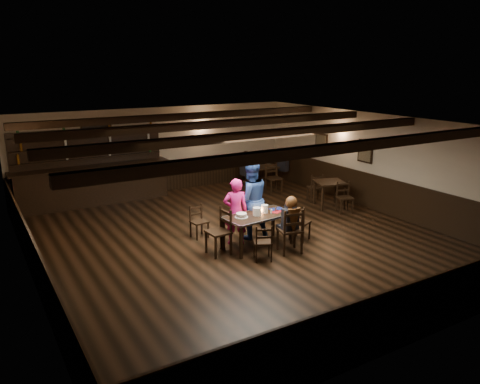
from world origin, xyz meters
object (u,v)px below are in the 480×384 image
chair_near_right (292,228)px  woman_pink (236,211)px  man_blue (250,199)px  chair_near_left (263,240)px  bar_counter (93,180)px  dining_table (258,218)px  cake (241,216)px

chair_near_right → woman_pink: bearing=122.5°
man_blue → chair_near_left: bearing=80.1°
chair_near_left → man_blue: size_ratio=0.42×
chair_near_right → woman_pink: (-0.73, 1.14, 0.17)m
chair_near_right → bar_counter: (-2.70, 6.06, 0.13)m
dining_table → woman_pink: (-0.34, 0.43, 0.10)m
dining_table → woman_pink: woman_pink is taller
woman_pink → bar_counter: bearing=-46.5°
chair_near_right → man_blue: bearing=100.2°
chair_near_left → dining_table: bearing=64.5°
cake → bar_counter: 5.63m
chair_near_left → cake: 0.85m
chair_near_left → woman_pink: woman_pink is taller
chair_near_right → chair_near_left: bearing=-178.0°
chair_near_left → man_blue: man_blue is taller
chair_near_right → bar_counter: bar_counter is taller
cake → chair_near_left: bearing=-85.2°
dining_table → chair_near_right: chair_near_right is taller
chair_near_left → man_blue: bearing=69.1°
dining_table → man_blue: (0.16, 0.59, 0.27)m
dining_table → cake: size_ratio=5.52×
woman_pink → bar_counter: bar_counter is taller
chair_near_right → cake: bearing=137.1°
dining_table → bar_counter: (-2.31, 5.34, 0.05)m
chair_near_right → man_blue: size_ratio=0.54×
chair_near_left → bar_counter: size_ratio=0.18×
dining_table → man_blue: bearing=75.2°
woman_pink → cake: 0.40m
chair_near_left → man_blue: (0.51, 1.33, 0.47)m
dining_table → cake: (-0.42, 0.04, 0.12)m
chair_near_right → man_blue: man_blue is taller
woman_pink → dining_table: bearing=150.0°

